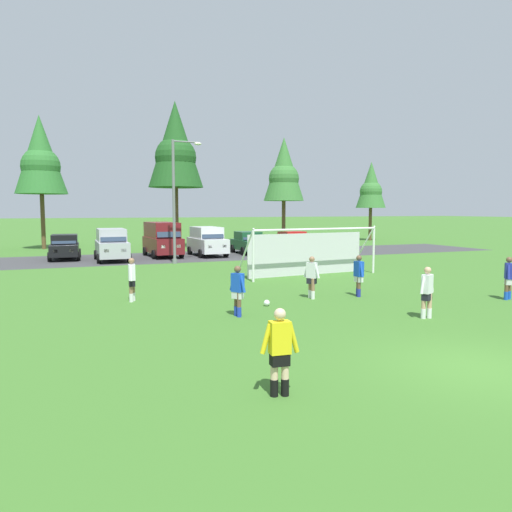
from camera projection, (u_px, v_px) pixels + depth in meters
The scene contains 22 objects.
ground_plane at pixel (241, 278), 24.35m from camera, with size 400.00×400.00×0.00m, color #3D7028.
parking_lot_strip at pixel (183, 256), 35.67m from camera, with size 52.00×8.40×0.01m, color #3D3D3F.
soccer_ball at pixel (267, 303), 17.28m from camera, with size 0.22×0.22×0.22m.
soccer_goal at pixel (309, 251), 25.31m from camera, with size 7.56×2.60×2.57m.
referee at pixel (280, 352), 8.85m from camera, with size 0.73×0.27×1.64m.
player_striker_near at pixel (508, 278), 18.46m from camera, with size 0.60×0.56×1.64m.
player_midfield_center at pixel (359, 276), 19.13m from camera, with size 0.24×0.73×1.64m.
player_defender_far at pixel (312, 277), 18.68m from camera, with size 0.42×0.70×1.64m.
player_winger_left at pixel (132, 280), 18.08m from camera, with size 0.26×0.73×1.64m.
player_winger_right at pixel (238, 291), 15.53m from camera, with size 0.39×0.72×1.64m.
player_trailing_back at pixel (427, 293), 15.24m from camera, with size 0.73×0.38×1.64m.
parked_car_slot_far_left at pixel (65, 247), 33.56m from camera, with size 2.20×4.28×1.72m.
parked_car_slot_left at pixel (112, 244), 32.59m from camera, with size 2.16×4.61×2.16m.
parked_car_slot_center_left at pixel (162, 238), 35.46m from camera, with size 2.37×4.89×2.52m.
parked_car_slot_center at pixel (207, 241), 36.14m from camera, with size 2.24×4.65×2.16m.
parked_car_slot_center_right at pixel (248, 242), 38.03m from camera, with size 2.11×4.24×1.72m.
parked_car_slot_right at pixel (292, 242), 38.90m from camera, with size 2.20×4.28×1.72m.
tree_mid_left at pixel (40, 157), 41.82m from camera, with size 4.33×4.33×11.56m.
tree_center_back at pixel (175, 147), 43.36m from camera, with size 4.91×4.91×13.09m.
tree_mid_right at pixel (284, 171), 46.33m from camera, with size 3.87×3.87×10.32m.
tree_right_edge at pixel (371, 187), 54.26m from camera, with size 3.29×3.29×8.79m.
street_lamp at pixel (176, 200), 30.68m from camera, with size 2.00×0.32×7.80m.
Camera 1 is at (-8.29, -7.68, 3.41)m, focal length 34.03 mm.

